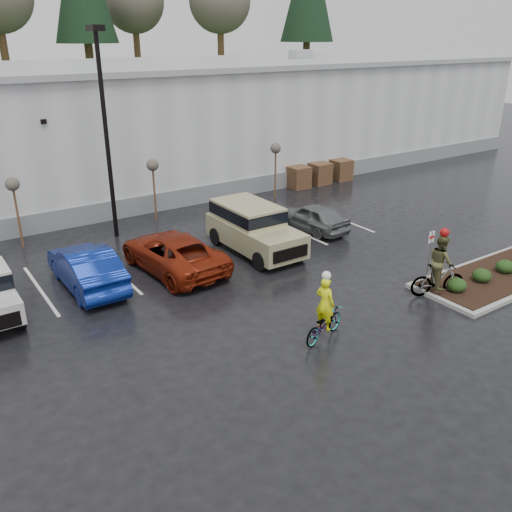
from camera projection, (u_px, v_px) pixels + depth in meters
ground at (356, 314)px, 18.55m from camera, size 120.00×120.00×0.00m
warehouse at (114, 124)px, 33.98m from camera, size 60.50×15.50×7.20m
wooded_ridge at (28, 100)px, 51.83m from camera, size 80.00×25.00×6.00m
lamppost at (104, 113)px, 23.48m from camera, size 0.50×1.00×9.22m
sapling_west at (13, 188)px, 23.30m from camera, size 0.60×0.60×3.20m
sapling_mid at (153, 168)px, 26.67m from camera, size 0.60×0.60×3.20m
sapling_east at (276, 151)px, 30.57m from camera, size 0.60×0.60×3.20m
pallet_stack_a at (298, 177)px, 33.41m from camera, size 1.20×1.20×1.35m
pallet_stack_b at (319, 173)px, 34.29m from camera, size 1.20×1.20×1.35m
pallet_stack_c at (341, 170)px, 35.23m from camera, size 1.20×1.20×1.35m
curb_island at (504, 274)px, 21.39m from camera, size 8.00×3.00×0.15m
mulch_bed at (504, 272)px, 21.35m from camera, size 7.60×2.60×0.04m
shrub_a at (457, 285)px, 19.70m from camera, size 0.70×0.70×0.52m
shrub_b at (482, 275)px, 20.48m from camera, size 0.70×0.70×0.52m
shrub_c at (505, 267)px, 21.26m from camera, size 0.70×0.70×0.52m
fire_lane_sign at (430, 251)px, 20.14m from camera, size 0.30×0.05×2.20m
car_blue at (86, 267)px, 20.23m from camera, size 1.72×4.84×1.59m
car_red at (173, 252)px, 21.72m from camera, size 2.90×5.61×1.51m
suv_tan at (255, 230)px, 23.42m from camera, size 2.20×5.10×2.06m
car_grey at (313, 217)px, 26.18m from camera, size 1.91×4.05×1.34m
cyclist_hivis at (324, 318)px, 16.80m from camera, size 2.01×1.18×2.30m
cyclist_olive at (439, 272)px, 19.53m from camera, size 2.07×1.33×2.60m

